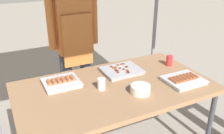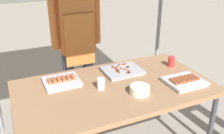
{
  "view_description": "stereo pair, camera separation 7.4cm",
  "coord_description": "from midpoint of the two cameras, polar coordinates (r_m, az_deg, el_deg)",
  "views": [
    {
      "loc": [
        -0.82,
        -1.6,
        1.73
      ],
      "look_at": [
        0.0,
        0.05,
        0.9
      ],
      "focal_mm": 39.88,
      "sensor_mm": 36.0,
      "label": 1
    },
    {
      "loc": [
        -0.75,
        -1.63,
        1.73
      ],
      "look_at": [
        0.0,
        0.05,
        0.9
      ],
      "focal_mm": 39.88,
      "sensor_mm": 36.0,
      "label": 2
    }
  ],
  "objects": [
    {
      "name": "vendor_woman",
      "position": [
        2.57,
        -9.48,
        6.56
      ],
      "size": [
        0.52,
        0.23,
        1.62
      ],
      "rotation": [
        0.0,
        0.0,
        3.14
      ],
      "color": "#333842",
      "rests_on": "ground"
    },
    {
      "name": "drink_cup_near_edge",
      "position": [
        2.46,
        12.18,
        1.44
      ],
      "size": [
        0.06,
        0.06,
        0.1
      ],
      "primitive_type": "cylinder",
      "color": "red",
      "rests_on": "stall_table"
    },
    {
      "name": "tray_meat_skewers",
      "position": [
        2.27,
        1.24,
        -0.82
      ],
      "size": [
        0.34,
        0.28,
        0.04
      ],
      "color": "#ADADB2",
      "rests_on": "stall_table"
    },
    {
      "name": "tray_pork_links",
      "position": [
        2.18,
        15.19,
        -2.86
      ],
      "size": [
        0.31,
        0.27,
        0.05
      ],
      "color": "silver",
      "rests_on": "stall_table"
    },
    {
      "name": "stall_table",
      "position": [
        2.08,
        -0.41,
        -5.62
      ],
      "size": [
        1.6,
        0.9,
        0.75
      ],
      "color": "#9E724C",
      "rests_on": "ground"
    },
    {
      "name": "condiment_bowl",
      "position": [
        1.94,
        5.45,
        -5.1
      ],
      "size": [
        0.16,
        0.16,
        0.07
      ],
      "primitive_type": "cylinder",
      "color": "silver",
      "rests_on": "stall_table"
    },
    {
      "name": "tray_grilled_sausages",
      "position": [
        2.11,
        -12.51,
        -3.45
      ],
      "size": [
        0.29,
        0.26,
        0.06
      ],
      "color": "silver",
      "rests_on": "stall_table"
    },
    {
      "name": "drink_cup_by_wok",
      "position": [
        1.98,
        -3.49,
        -3.91
      ],
      "size": [
        0.06,
        0.06,
        0.09
      ],
      "primitive_type": "cylinder",
      "color": "white",
      "rests_on": "stall_table"
    }
  ]
}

